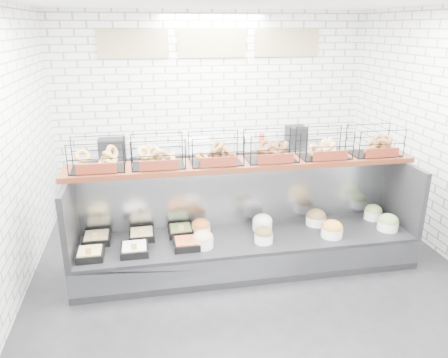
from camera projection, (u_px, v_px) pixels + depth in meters
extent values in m
plane|color=black|center=(252.00, 279.00, 5.03)|extent=(5.50, 5.50, 0.00)
cube|color=white|center=(213.00, 108.00, 7.08)|extent=(5.00, 0.02, 3.00)
cube|color=tan|center=(133.00, 44.00, 6.51)|extent=(1.05, 0.03, 0.42)
cube|color=tan|center=(212.00, 43.00, 6.72)|extent=(1.05, 0.03, 0.42)
cube|color=tan|center=(287.00, 43.00, 6.93)|extent=(1.05, 0.03, 0.42)
cube|color=black|center=(246.00, 251.00, 5.24)|extent=(4.00, 0.90, 0.40)
cube|color=#93969B|center=(256.00, 268.00, 4.83)|extent=(4.00, 0.03, 0.28)
cube|color=#93969B|center=(240.00, 192.00, 5.42)|extent=(4.00, 0.08, 0.80)
cube|color=black|center=(70.00, 218.00, 4.70)|extent=(0.06, 0.90, 0.80)
cube|color=black|center=(402.00, 193.00, 5.39)|extent=(0.06, 0.90, 0.80)
cube|color=black|center=(90.00, 255.00, 4.67)|extent=(0.28, 0.28, 0.08)
cube|color=#DCC470|center=(90.00, 252.00, 4.66)|extent=(0.24, 0.24, 0.04)
cube|color=gold|center=(88.00, 252.00, 4.55)|extent=(0.06, 0.01, 0.08)
cube|color=black|center=(97.00, 239.00, 5.02)|extent=(0.31, 0.31, 0.08)
cube|color=tan|center=(97.00, 236.00, 5.01)|extent=(0.26, 0.26, 0.04)
cube|color=gold|center=(95.00, 236.00, 4.89)|extent=(0.06, 0.01, 0.08)
cube|color=black|center=(135.00, 250.00, 4.77)|extent=(0.30, 0.30, 0.08)
cube|color=white|center=(134.00, 247.00, 4.76)|extent=(0.25, 0.25, 0.04)
cube|color=gold|center=(134.00, 247.00, 4.64)|extent=(0.06, 0.01, 0.08)
cube|color=black|center=(142.00, 235.00, 5.10)|extent=(0.29, 0.29, 0.08)
cube|color=#DCCC87|center=(142.00, 233.00, 5.09)|extent=(0.25, 0.25, 0.04)
cube|color=gold|center=(141.00, 232.00, 4.97)|extent=(0.06, 0.01, 0.08)
cube|color=black|center=(187.00, 244.00, 4.89)|extent=(0.29, 0.29, 0.08)
cube|color=#E75930|center=(186.00, 241.00, 4.88)|extent=(0.24, 0.24, 0.04)
cube|color=gold|center=(187.00, 241.00, 4.77)|extent=(0.06, 0.01, 0.08)
cube|color=black|center=(181.00, 231.00, 5.20)|extent=(0.28, 0.28, 0.08)
cube|color=olive|center=(181.00, 229.00, 5.19)|extent=(0.24, 0.24, 0.04)
cube|color=gold|center=(181.00, 228.00, 5.08)|extent=(0.06, 0.01, 0.08)
cylinder|color=white|center=(203.00, 242.00, 4.90)|extent=(0.24, 0.24, 0.11)
ellipsoid|color=tan|center=(203.00, 238.00, 4.88)|extent=(0.23, 0.23, 0.16)
cylinder|color=white|center=(201.00, 229.00, 5.21)|extent=(0.22, 0.22, 0.11)
ellipsoid|color=orange|center=(201.00, 225.00, 5.19)|extent=(0.22, 0.22, 0.15)
cylinder|color=white|center=(264.00, 238.00, 5.01)|extent=(0.22, 0.22, 0.11)
ellipsoid|color=brown|center=(264.00, 233.00, 4.99)|extent=(0.21, 0.21, 0.15)
cylinder|color=white|center=(262.00, 225.00, 5.32)|extent=(0.24, 0.24, 0.11)
ellipsoid|color=white|center=(262.00, 221.00, 5.30)|extent=(0.24, 0.24, 0.17)
cylinder|color=white|center=(332.00, 232.00, 5.15)|extent=(0.25, 0.25, 0.11)
ellipsoid|color=#C27F29|center=(332.00, 227.00, 5.13)|extent=(0.25, 0.25, 0.17)
cylinder|color=white|center=(316.00, 220.00, 5.46)|extent=(0.25, 0.25, 0.11)
ellipsoid|color=brown|center=(316.00, 216.00, 5.44)|extent=(0.24, 0.24, 0.17)
cylinder|color=white|center=(388.00, 225.00, 5.32)|extent=(0.25, 0.25, 0.11)
ellipsoid|color=#73964C|center=(388.00, 221.00, 5.30)|extent=(0.25, 0.25, 0.17)
cylinder|color=white|center=(373.00, 215.00, 5.62)|extent=(0.22, 0.22, 0.11)
ellipsoid|color=#76934B|center=(373.00, 210.00, 5.60)|extent=(0.22, 0.22, 0.15)
cube|color=#441B0E|center=(244.00, 164.00, 5.10)|extent=(4.10, 0.50, 0.06)
cube|color=black|center=(97.00, 154.00, 4.75)|extent=(0.60, 0.38, 0.34)
cube|color=maroon|center=(96.00, 169.00, 4.60)|extent=(0.42, 0.02, 0.11)
cube|color=black|center=(158.00, 151.00, 4.87)|extent=(0.60, 0.38, 0.34)
cube|color=maroon|center=(159.00, 165.00, 4.71)|extent=(0.42, 0.02, 0.11)
cube|color=black|center=(216.00, 149.00, 4.98)|extent=(0.60, 0.38, 0.34)
cube|color=maroon|center=(219.00, 162.00, 4.83)|extent=(0.42, 0.02, 0.11)
cube|color=black|center=(271.00, 146.00, 5.10)|extent=(0.60, 0.38, 0.34)
cube|color=maroon|center=(276.00, 159.00, 4.94)|extent=(0.42, 0.02, 0.11)
cube|color=black|center=(324.00, 143.00, 5.21)|extent=(0.60, 0.38, 0.34)
cube|color=maroon|center=(330.00, 156.00, 5.06)|extent=(0.42, 0.02, 0.11)
cube|color=black|center=(375.00, 141.00, 5.33)|extent=(0.60, 0.38, 0.34)
cube|color=maroon|center=(382.00, 153.00, 5.17)|extent=(0.42, 0.02, 0.11)
cube|color=#93969B|center=(216.00, 175.00, 7.13)|extent=(4.00, 0.60, 0.90)
cube|color=black|center=(112.00, 147.00, 6.63)|extent=(0.40, 0.30, 0.24)
cube|color=silver|center=(198.00, 145.00, 6.85)|extent=(0.35, 0.28, 0.18)
cylinder|color=#BC2F30|center=(262.00, 140.00, 7.03)|extent=(0.09, 0.09, 0.22)
cube|color=black|center=(296.00, 135.00, 7.19)|extent=(0.30, 0.30, 0.30)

